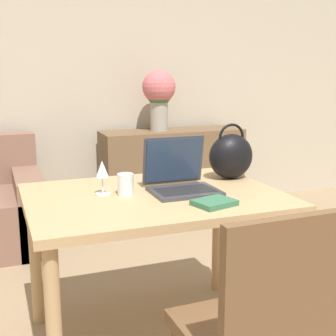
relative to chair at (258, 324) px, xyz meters
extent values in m
cube|color=#BCB29E|center=(-0.03, 2.99, 0.85)|extent=(10.00, 0.06, 2.70)
cube|color=tan|center=(-0.09, 0.80, 0.24)|extent=(1.19, 0.87, 0.04)
cylinder|color=tan|center=(-0.62, 0.42, -0.14)|extent=(0.06, 0.06, 0.72)
cylinder|color=tan|center=(0.44, 0.42, -0.14)|extent=(0.06, 0.06, 0.72)
cylinder|color=tan|center=(-0.62, 1.17, -0.14)|extent=(0.06, 0.06, 0.72)
cylinder|color=tan|center=(0.44, 1.17, -0.14)|extent=(0.06, 0.06, 0.72)
cube|color=brown|center=(0.00, 0.08, -0.08)|extent=(0.45, 0.45, 0.05)
cube|color=brown|center=(0.00, -0.12, 0.18)|extent=(0.42, 0.05, 0.46)
cube|color=#7F5B4C|center=(-0.56, 2.42, -0.22)|extent=(0.20, 0.90, 0.56)
cube|color=brown|center=(0.74, 2.69, -0.10)|extent=(1.29, 0.40, 0.79)
cube|color=#38383D|center=(0.05, 0.76, 0.27)|extent=(0.32, 0.24, 0.02)
cube|color=black|center=(0.05, 0.75, 0.27)|extent=(0.27, 0.16, 0.00)
cube|color=#38383D|center=(0.05, 0.91, 0.39)|extent=(0.32, 0.04, 0.24)
cube|color=#23334C|center=(0.05, 0.90, 0.39)|extent=(0.29, 0.04, 0.22)
cylinder|color=silver|center=(-0.22, 0.83, 0.31)|extent=(0.08, 0.08, 0.10)
cylinder|color=silver|center=(-0.32, 0.87, 0.26)|extent=(0.07, 0.07, 0.01)
cylinder|color=silver|center=(-0.32, 0.87, 0.30)|extent=(0.01, 0.01, 0.08)
cone|color=silver|center=(-0.32, 0.87, 0.38)|extent=(0.06, 0.06, 0.08)
ellipsoid|color=black|center=(0.40, 0.95, 0.38)|extent=(0.24, 0.17, 0.24)
torus|color=black|center=(0.40, 0.95, 0.48)|extent=(0.15, 0.01, 0.15)
cylinder|color=#9E998E|center=(0.62, 2.69, 0.43)|extent=(0.15, 0.15, 0.28)
sphere|color=#3D6B38|center=(0.62, 2.69, 0.62)|extent=(0.22, 0.22, 0.22)
sphere|color=#C6666B|center=(0.62, 2.69, 0.68)|extent=(0.30, 0.30, 0.30)
cube|color=#336B4C|center=(0.09, 0.53, 0.27)|extent=(0.20, 0.17, 0.02)
camera|label=1|loc=(-0.79, -1.22, 0.84)|focal=50.00mm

